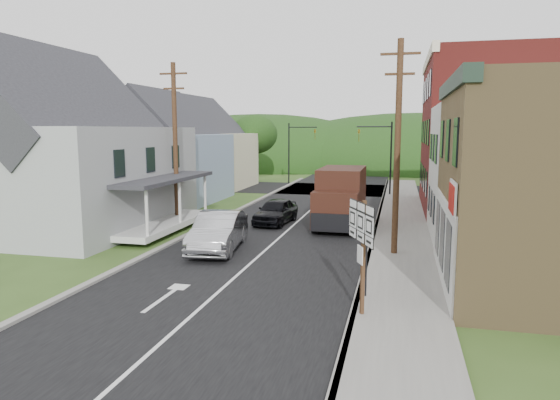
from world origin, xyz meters
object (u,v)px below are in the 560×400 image
Objects in this scene: dark_sedan at (276,211)px; route_sign_cluster at (362,241)px; delivery_van at (341,198)px; warning_sign at (366,251)px; silver_sedan at (218,232)px.

dark_sedan is 1.29× the size of route_sign_cluster.
route_sign_cluster is at bearing -80.49° from delivery_van.
delivery_van reaches higher than warning_sign.
silver_sedan is 0.88× the size of delivery_van.
dark_sedan is 13.35m from warning_sign.
route_sign_cluster is at bearing -52.27° from silver_sedan.
delivery_van reaches higher than silver_sedan.
silver_sedan is 2.24× the size of warning_sign.
delivery_van is at bearing 74.49° from route_sign_cluster.
silver_sedan is at bearing -124.27° from delivery_van.
delivery_van is at bearing 47.79° from silver_sedan.
dark_sedan is 0.72× the size of delivery_van.
silver_sedan reaches higher than dark_sedan.
dark_sedan is 14.83m from route_sign_cluster.
dark_sedan is at bearing 88.79° from route_sign_cluster.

